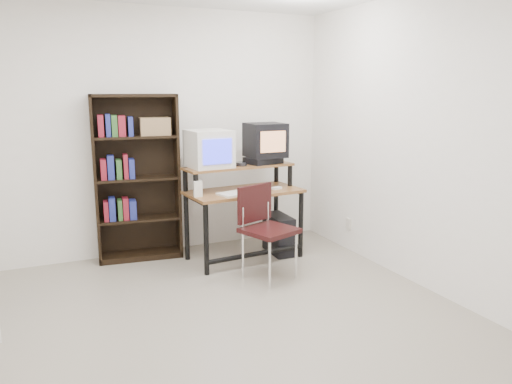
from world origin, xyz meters
name	(u,v)px	position (x,y,z in m)	size (l,w,h in m)	color
floor	(215,329)	(0.00, 0.00, -0.01)	(4.00, 4.00, 0.01)	#A19785
back_wall	(149,134)	(0.00, 2.00, 1.30)	(4.00, 0.01, 2.60)	white
front_wall	(405,228)	(0.00, -2.00, 1.30)	(4.00, 0.01, 2.60)	white
right_wall	(431,144)	(2.00, 0.00, 1.30)	(0.01, 4.00, 2.60)	white
computer_desk	(243,195)	(0.82, 1.39, 0.68)	(1.22, 0.68, 0.98)	brown
crt_monitor	(209,149)	(0.49, 1.49, 1.16)	(0.44, 0.45, 0.39)	silver
vcr	(263,161)	(1.10, 1.49, 1.01)	(0.36, 0.26, 0.08)	black
crt_tv	(265,140)	(1.13, 1.51, 1.23)	(0.38, 0.38, 0.36)	black
cd_spindle	(241,165)	(0.82, 1.44, 0.99)	(0.12, 0.12, 0.05)	#26262B
keyboard	(241,193)	(0.73, 1.24, 0.74)	(0.47, 0.21, 0.04)	silver
mousepad	(276,191)	(1.15, 1.27, 0.72)	(0.22, 0.18, 0.01)	black
mouse	(277,188)	(1.16, 1.28, 0.74)	(0.10, 0.06, 0.03)	white
desk_speaker	(198,189)	(0.30, 1.27, 0.80)	(0.08, 0.07, 0.17)	silver
pc_tower	(279,234)	(1.24, 1.38, 0.21)	(0.20, 0.45, 0.42)	black
school_chair	(264,222)	(0.79, 0.81, 0.54)	(0.56, 0.56, 0.88)	black
bookshelf	(137,176)	(-0.18, 1.86, 0.88)	(0.88, 0.38, 1.72)	black
wall_outlet	(348,224)	(1.99, 1.15, 0.30)	(0.02, 0.08, 0.12)	beige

